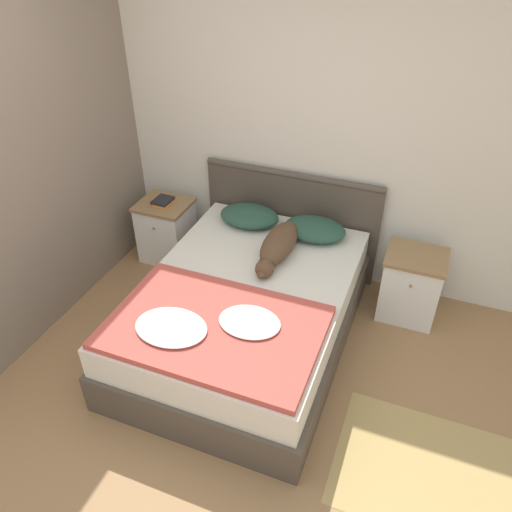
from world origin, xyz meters
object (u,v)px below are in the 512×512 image
at_px(nightstand_left, 167,230).
at_px(pillow_left, 249,216).
at_px(book_stack, 163,201).
at_px(bed, 246,312).
at_px(dog, 278,245).
at_px(pillow_right, 315,229).
at_px(nightstand_right, 411,285).

height_order(nightstand_left, pillow_left, pillow_left).
height_order(nightstand_left, book_stack, book_stack).
bearing_deg(bed, dog, 76.80).
relative_size(bed, nightstand_left, 3.51).
bearing_deg(pillow_right, book_stack, -179.12).
distance_m(pillow_left, dog, 0.52).
distance_m(nightstand_right, book_stack, 2.20).
bearing_deg(dog, nightstand_right, 18.50).
distance_m(bed, pillow_right, 0.88).
relative_size(nightstand_right, dog, 0.73).
distance_m(nightstand_left, book_stack, 0.30).
distance_m(nightstand_left, dog, 1.28).
distance_m(dog, book_stack, 1.23).
distance_m(nightstand_left, nightstand_right, 2.18).
relative_size(nightstand_right, pillow_left, 1.14).
height_order(dog, book_stack, dog).
distance_m(nightstand_right, dog, 1.10).
bearing_deg(nightstand_right, dog, -161.50).
relative_size(pillow_right, dog, 0.64).
distance_m(pillow_left, book_stack, 0.81).
relative_size(nightstand_left, pillow_right, 1.14).
xyz_separation_m(nightstand_left, pillow_right, (1.37, 0.02, 0.32)).
bearing_deg(book_stack, pillow_left, 1.49).
bearing_deg(bed, pillow_left, 110.18).
distance_m(bed, dog, 0.56).
xyz_separation_m(nightstand_right, dog, (-0.99, -0.33, 0.34)).
bearing_deg(book_stack, nightstand_right, 0.02).
bearing_deg(pillow_left, bed, -69.82).
xyz_separation_m(bed, pillow_left, (-0.28, 0.77, 0.34)).
distance_m(nightstand_right, pillow_left, 1.41).
height_order(bed, nightstand_left, nightstand_left).
xyz_separation_m(nightstand_left, dog, (1.19, -0.33, 0.34)).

